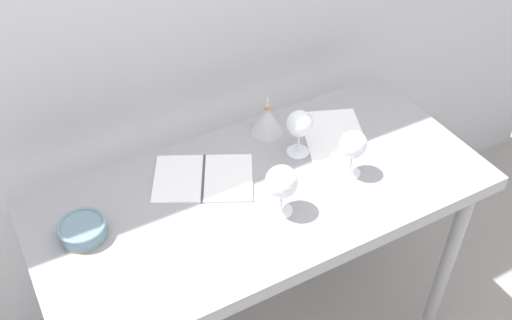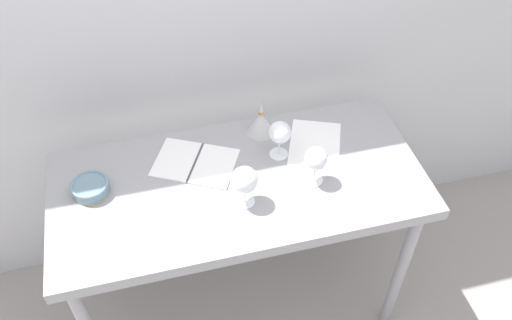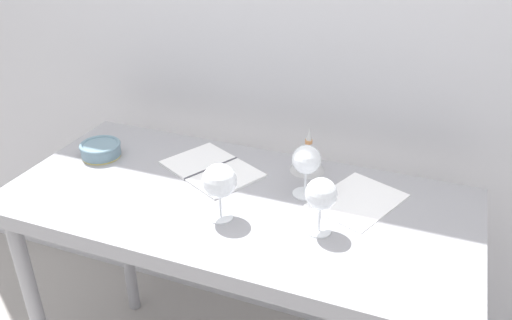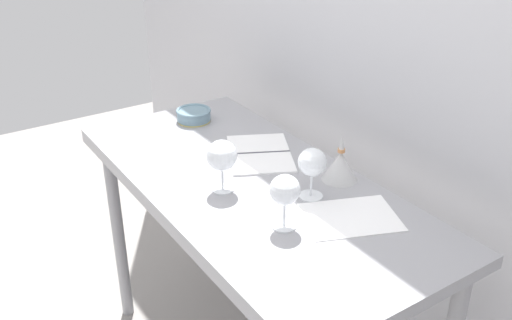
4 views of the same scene
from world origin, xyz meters
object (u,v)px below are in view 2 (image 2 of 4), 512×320
tasting_sheet_upper (315,144)px  decanter_funnel (261,122)px  wine_glass_far_right (280,133)px  open_notebook (195,163)px  wine_glass_near_right (316,159)px  wine_glass_near_center (245,180)px  tasting_bowl (90,187)px

tasting_sheet_upper → decanter_funnel: (-0.19, 0.12, 0.05)m
wine_glass_far_right → open_notebook: wine_glass_far_right is taller
wine_glass_far_right → wine_glass_near_right: same height
wine_glass_far_right → wine_glass_near_center: (-0.18, -0.20, 0.00)m
tasting_sheet_upper → tasting_bowl: (-0.88, -0.04, 0.03)m
wine_glass_far_right → tasting_sheet_upper: wine_glass_far_right is taller
wine_glass_near_center → wine_glass_near_right: (0.27, 0.04, -0.00)m
tasting_bowl → decanter_funnel: bearing=13.6°
wine_glass_near_center → open_notebook: size_ratio=0.45×
wine_glass_near_right → tasting_sheet_upper: 0.23m
wine_glass_far_right → tasting_sheet_upper: 0.19m
wine_glass_far_right → tasting_sheet_upper: size_ratio=0.61×
wine_glass_near_center → wine_glass_near_right: size_ratio=1.04×
decanter_funnel → open_notebook: bearing=-158.8°
tasting_bowl → wine_glass_near_right: bearing=-10.2°
wine_glass_near_right → tasting_bowl: bearing=169.8°
wine_glass_near_right → tasting_bowl: size_ratio=1.17×
wine_glass_near_right → tasting_sheet_upper: wine_glass_near_right is taller
wine_glass_near_center → decanter_funnel: (0.15, 0.35, -0.07)m
wine_glass_near_right → open_notebook: wine_glass_near_right is taller
wine_glass_far_right → open_notebook: size_ratio=0.44×
wine_glass_far_right → open_notebook: (-0.33, 0.03, -0.11)m
open_notebook → decanter_funnel: 0.32m
wine_glass_near_center → wine_glass_near_right: 0.27m
wine_glass_near_right → open_notebook: 0.47m
wine_glass_near_center → decanter_funnel: size_ratio=1.10×
open_notebook → tasting_bowl: (-0.39, -0.05, 0.02)m
tasting_sheet_upper → tasting_bowl: bearing=-155.1°
wine_glass_far_right → tasting_bowl: bearing=-178.4°
wine_glass_far_right → decanter_funnel: bearing=103.5°
open_notebook → tasting_sheet_upper: size_ratio=1.39×
wine_glass_near_center → tasting_bowl: bearing=161.2°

